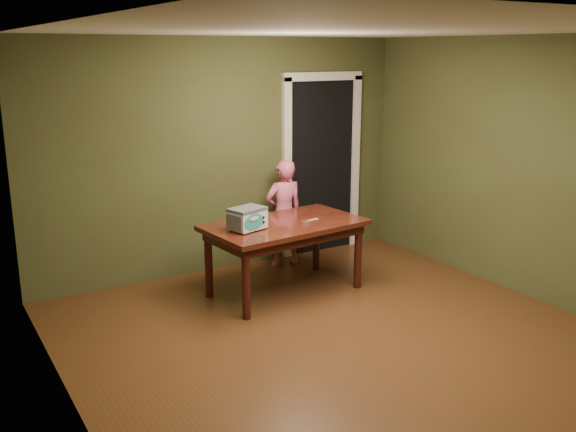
{
  "coord_description": "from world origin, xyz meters",
  "views": [
    {
      "loc": [
        -3.04,
        -3.96,
        2.45
      ],
      "look_at": [
        -0.07,
        1.0,
        0.95
      ],
      "focal_mm": 40.0,
      "sensor_mm": 36.0,
      "label": 1
    }
  ],
  "objects": [
    {
      "name": "dining_table",
      "position": [
        0.16,
        1.45,
        0.65
      ],
      "size": [
        1.68,
        1.05,
        0.75
      ],
      "rotation": [
        0.0,
        0.0,
        0.1
      ],
      "color": "#34100B",
      "rests_on": "floor"
    },
    {
      "name": "spatula",
      "position": [
        0.44,
        1.39,
        0.75
      ],
      "size": [
        0.18,
        0.05,
        0.01
      ],
      "primitive_type": "cube",
      "rotation": [
        0.0,
        0.0,
        0.12
      ],
      "color": "#EABA65",
      "rests_on": "dining_table"
    },
    {
      "name": "room_shell",
      "position": [
        0.0,
        0.0,
        1.71
      ],
      "size": [
        4.52,
        5.02,
        2.61
      ],
      "color": "#434B28",
      "rests_on": "ground"
    },
    {
      "name": "toy_oven",
      "position": [
        -0.29,
        1.4,
        0.87
      ],
      "size": [
        0.41,
        0.33,
        0.22
      ],
      "rotation": [
        0.0,
        0.0,
        0.29
      ],
      "color": "#4C4F54",
      "rests_on": "dining_table"
    },
    {
      "name": "child",
      "position": [
        0.59,
        2.2,
        0.63
      ],
      "size": [
        0.48,
        0.34,
        1.25
      ],
      "primitive_type": "imported",
      "rotation": [
        0.0,
        0.0,
        3.05
      ],
      "color": "#DA597F",
      "rests_on": "floor"
    },
    {
      "name": "baking_pan",
      "position": [
        0.33,
        1.31,
        0.76
      ],
      "size": [
        0.1,
        0.1,
        0.02
      ],
      "color": "silver",
      "rests_on": "dining_table"
    },
    {
      "name": "floor",
      "position": [
        0.0,
        0.0,
        0.0
      ],
      "size": [
        5.0,
        5.0,
        0.0
      ],
      "primitive_type": "plane",
      "color": "#512C17",
      "rests_on": "ground"
    },
    {
      "name": "doorway",
      "position": [
        1.3,
        2.78,
        1.06
      ],
      "size": [
        1.1,
        0.66,
        2.25
      ],
      "color": "black",
      "rests_on": "ground"
    }
  ]
}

